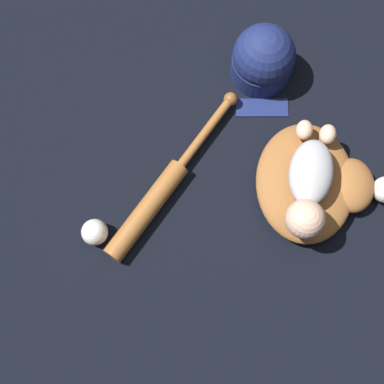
% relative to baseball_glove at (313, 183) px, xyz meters
% --- Properties ---
extents(ground_plane, '(6.00, 6.00, 0.00)m').
position_rel_baseball_glove_xyz_m(ground_plane, '(-0.01, -0.03, -0.04)').
color(ground_plane, black).
extents(baseball_glove, '(0.37, 0.34, 0.08)m').
position_rel_baseball_glove_xyz_m(baseball_glove, '(0.00, 0.00, 0.00)').
color(baseball_glove, '#935B2D').
rests_on(baseball_glove, ground).
extents(baby_figure, '(0.33, 0.17, 0.10)m').
position_rel_baseball_glove_xyz_m(baby_figure, '(0.03, -0.03, 0.08)').
color(baby_figure, '#B2B2B7').
rests_on(baby_figure, baseball_glove).
extents(baseball_bat, '(0.48, 0.38, 0.06)m').
position_rel_baseball_glove_xyz_m(baseball_bat, '(0.01, -0.41, -0.01)').
color(baseball_bat, '#9E602D').
rests_on(baseball_bat, ground).
extents(baseball, '(0.07, 0.07, 0.07)m').
position_rel_baseball_glove_xyz_m(baseball, '(0.12, -0.59, -0.00)').
color(baseball, white).
rests_on(baseball, ground).
extents(baseball_cap, '(0.24, 0.18, 0.18)m').
position_rel_baseball_glove_xyz_m(baseball_cap, '(-0.36, -0.11, 0.04)').
color(baseball_cap, navy).
rests_on(baseball_cap, ground).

